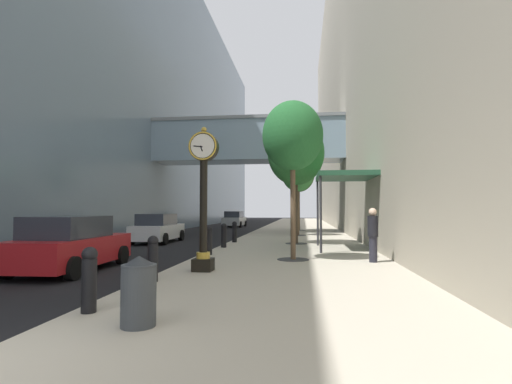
% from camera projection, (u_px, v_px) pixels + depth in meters
% --- Properties ---
extents(ground_plane, '(110.00, 110.00, 0.00)m').
position_uv_depth(ground_plane, '(254.00, 233.00, 30.99)').
color(ground_plane, black).
rests_on(ground_plane, ground).
extents(sidewalk_right, '(6.98, 80.00, 0.14)m').
position_uv_depth(sidewalk_right, '(298.00, 230.00, 33.54)').
color(sidewalk_right, '#BCB29E').
rests_on(sidewalk_right, ground).
extents(building_block_left, '(23.63, 80.00, 26.10)m').
position_uv_depth(building_block_left, '(134.00, 91.00, 35.94)').
color(building_block_left, slate).
rests_on(building_block_left, ground).
extents(building_block_right, '(9.00, 80.00, 29.13)m').
position_uv_depth(building_block_right, '(389.00, 63.00, 33.22)').
color(building_block_right, '#A89E89').
rests_on(building_block_right, ground).
extents(street_clock, '(0.84, 0.55, 4.12)m').
position_uv_depth(street_clock, '(203.00, 192.00, 10.95)').
color(street_clock, black).
rests_on(street_clock, sidewalk_right).
extents(bollard_nearest, '(0.26, 0.26, 1.11)m').
position_uv_depth(bollard_nearest, '(89.00, 278.00, 6.50)').
color(bollard_nearest, black).
rests_on(bollard_nearest, sidewalk_right).
extents(bollard_second, '(0.26, 0.26, 1.11)m').
position_uv_depth(bollard_second, '(153.00, 257.00, 9.26)').
color(bollard_second, black).
rests_on(bollard_second, sidewalk_right).
extents(bollard_fourth, '(0.26, 0.26, 1.11)m').
position_uv_depth(bollard_fourth, '(209.00, 239.00, 14.77)').
color(bollard_fourth, black).
rests_on(bollard_fourth, sidewalk_right).
extents(bollard_fifth, '(0.26, 0.26, 1.11)m').
position_uv_depth(bollard_fifth, '(224.00, 235.00, 17.53)').
color(bollard_fifth, black).
rests_on(bollard_fifth, sidewalk_right).
extents(bollard_sixth, '(0.26, 0.26, 1.11)m').
position_uv_depth(bollard_sixth, '(234.00, 231.00, 20.29)').
color(bollard_sixth, black).
rests_on(bollard_sixth, sidewalk_right).
extents(street_tree_near, '(2.13, 2.13, 5.56)m').
position_uv_depth(street_tree_near, '(293.00, 137.00, 13.44)').
color(street_tree_near, '#333335').
rests_on(street_tree_near, sidewalk_right).
extents(street_tree_mid_near, '(2.91, 2.91, 6.32)m').
position_uv_depth(street_tree_mid_near, '(296.00, 153.00, 19.64)').
color(street_tree_mid_near, '#333335').
rests_on(street_tree_mid_near, sidewalk_right).
extents(street_tree_mid_far, '(2.15, 2.15, 5.41)m').
position_uv_depth(street_tree_mid_far, '(298.00, 174.00, 25.80)').
color(street_tree_mid_far, '#333335').
rests_on(street_tree_mid_far, sidewalk_right).
extents(street_tree_far, '(2.66, 2.66, 6.25)m').
position_uv_depth(street_tree_far, '(299.00, 174.00, 32.01)').
color(street_tree_far, '#333335').
rests_on(street_tree_far, sidewalk_right).
extents(trash_bin, '(0.53, 0.53, 1.05)m').
position_uv_depth(trash_bin, '(139.00, 290.00, 5.74)').
color(trash_bin, '#383D42').
rests_on(trash_bin, sidewalk_right).
extents(pedestrian_walking, '(0.38, 0.38, 1.79)m').
position_uv_depth(pedestrian_walking, '(373.00, 233.00, 12.66)').
color(pedestrian_walking, '#23232D').
rests_on(pedestrian_walking, sidewalk_right).
extents(storefront_awning, '(2.40, 3.60, 3.30)m').
position_uv_depth(storefront_awning, '(344.00, 178.00, 16.87)').
color(storefront_awning, '#235138').
rests_on(storefront_awning, sidewalk_right).
extents(car_white_near, '(2.11, 4.45, 1.63)m').
position_uv_depth(car_white_near, '(158.00, 229.00, 21.65)').
color(car_white_near, silver).
rests_on(car_white_near, ground).
extents(car_red_mid, '(2.20, 4.43, 1.68)m').
position_uv_depth(car_red_mid, '(71.00, 244.00, 11.67)').
color(car_red_mid, '#AD191E').
rests_on(car_red_mid, ground).
extents(car_silver_far, '(2.15, 4.31, 1.67)m').
position_uv_depth(car_silver_far, '(234.00, 219.00, 40.71)').
color(car_silver_far, '#B7BABF').
rests_on(car_silver_far, ground).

